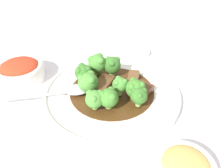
{
  "coord_description": "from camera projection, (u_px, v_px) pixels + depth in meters",
  "views": [
    {
      "loc": [
        0.05,
        0.4,
        0.34
      ],
      "look_at": [
        0.0,
        0.0,
        0.03
      ],
      "focal_mm": 35.0,
      "sensor_mm": 36.0,
      "label": 1
    }
  ],
  "objects": [
    {
      "name": "beef_strip_1",
      "position": [
        103.0,
        83.0,
        0.52
      ],
      "size": [
        0.07,
        0.08,
        0.01
      ],
      "color": "brown",
      "rests_on": "main_plate"
    },
    {
      "name": "beef_strip_0",
      "position": [
        133.0,
        79.0,
        0.53
      ],
      "size": [
        0.05,
        0.07,
        0.01
      ],
      "color": "brown",
      "rests_on": "main_plate"
    },
    {
      "name": "broccoli_floret_2",
      "position": [
        112.0,
        65.0,
        0.54
      ],
      "size": [
        0.04,
        0.04,
        0.05
      ],
      "color": "#7FA84C",
      "rests_on": "main_plate"
    },
    {
      "name": "beef_strip_2",
      "position": [
        141.0,
        90.0,
        0.5
      ],
      "size": [
        0.06,
        0.06,
        0.01
      ],
      "color": "#56331E",
      "rests_on": "main_plate"
    },
    {
      "name": "broccoli_floret_8",
      "position": [
        139.0,
        96.0,
        0.45
      ],
      "size": [
        0.04,
        0.04,
        0.04
      ],
      "color": "#8EB756",
      "rests_on": "main_plate"
    },
    {
      "name": "broccoli_floret_3",
      "position": [
        97.0,
        63.0,
        0.54
      ],
      "size": [
        0.05,
        0.05,
        0.06
      ],
      "color": "#7FA84C",
      "rests_on": "main_plate"
    },
    {
      "name": "side_bowl_kimchi",
      "position": [
        20.0,
        70.0,
        0.56
      ],
      "size": [
        0.12,
        0.12,
        0.05
      ],
      "color": "white",
      "rests_on": "ground_plane"
    },
    {
      "name": "broccoli_floret_6",
      "position": [
        109.0,
        98.0,
        0.45
      ],
      "size": [
        0.04,
        0.04,
        0.05
      ],
      "color": "#7FA84C",
      "rests_on": "main_plate"
    },
    {
      "name": "paper_napkin",
      "position": [
        192.0,
        76.0,
        0.58
      ],
      "size": [
        0.1,
        0.09,
        0.01
      ],
      "color": "silver",
      "rests_on": "ground_plane"
    },
    {
      "name": "ground_plane",
      "position": [
        112.0,
        95.0,
        0.52
      ],
      "size": [
        4.0,
        4.0,
        0.0
      ],
      "primitive_type": "plane",
      "color": "silver"
    },
    {
      "name": "broccoli_floret_7",
      "position": [
        120.0,
        84.0,
        0.48
      ],
      "size": [
        0.03,
        0.03,
        0.05
      ],
      "color": "#8EB756",
      "rests_on": "main_plate"
    },
    {
      "name": "broccoli_floret_4",
      "position": [
        83.0,
        72.0,
        0.51
      ],
      "size": [
        0.04,
        0.04,
        0.05
      ],
      "color": "#8EB756",
      "rests_on": "main_plate"
    },
    {
      "name": "broccoli_floret_1",
      "position": [
        135.0,
        88.0,
        0.47
      ],
      "size": [
        0.04,
        0.04,
        0.05
      ],
      "color": "#7FA84C",
      "rests_on": "main_plate"
    },
    {
      "name": "main_plate",
      "position": [
        112.0,
        92.0,
        0.52
      ],
      "size": [
        0.32,
        0.32,
        0.02
      ],
      "color": "white",
      "rests_on": "ground_plane"
    },
    {
      "name": "broccoli_floret_5",
      "position": [
        95.0,
        99.0,
        0.44
      ],
      "size": [
        0.04,
        0.04,
        0.04
      ],
      "color": "#7FA84C",
      "rests_on": "main_plate"
    },
    {
      "name": "serving_spoon",
      "position": [
        69.0,
        91.0,
        0.49
      ],
      "size": [
        0.21,
        0.04,
        0.01
      ],
      "color": "#B7B7BC",
      "rests_on": "main_plate"
    },
    {
      "name": "broccoli_floret_0",
      "position": [
        88.0,
        82.0,
        0.49
      ],
      "size": [
        0.05,
        0.05,
        0.05
      ],
      "color": "#8EB756",
      "rests_on": "main_plate"
    },
    {
      "name": "sauce_dish",
      "position": [
        140.0,
        51.0,
        0.68
      ],
      "size": [
        0.06,
        0.06,
        0.01
      ],
      "color": "white",
      "rests_on": "ground_plane"
    }
  ]
}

